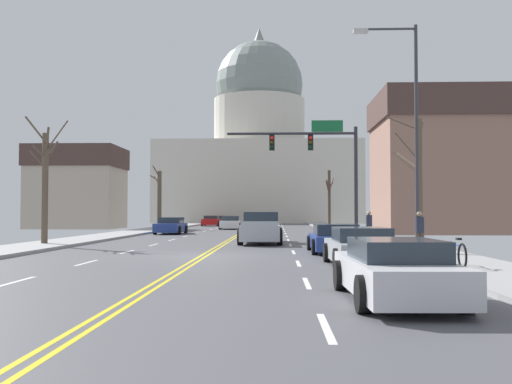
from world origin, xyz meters
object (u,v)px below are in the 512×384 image
sedan_oncoming_00 (171,226)px  bicycle_parked (456,254)px  street_lamp_right (409,118)px  sedan_near_02 (361,248)px  signal_gantry (320,154)px  sedan_near_01 (335,239)px  pedestrian_01 (420,230)px  pedestrian_00 (369,224)px  sedan_oncoming_03 (218,220)px  sedan_near_03 (395,271)px  sedan_oncoming_01 (230,223)px  pickup_truck_near_00 (261,229)px  sedan_oncoming_02 (211,221)px

sedan_oncoming_00 → bicycle_parked: sedan_oncoming_00 is taller
street_lamp_right → sedan_near_02: street_lamp_right is taller
signal_gantry → sedan_near_01: 11.76m
pedestrian_01 → bicycle_parked: size_ratio=0.89×
sedan_near_01 → bicycle_parked: (2.67, -7.49, -0.07)m
pedestrian_00 → bicycle_parked: bearing=-89.9°
sedan_near_02 → sedan_oncoming_03: size_ratio=0.99×
sedan_oncoming_03 → bicycle_parked: 64.93m
signal_gantry → sedan_near_03: (-0.39, -23.72, -4.62)m
sedan_near_03 → sedan_near_01: bearing=89.3°
street_lamp_right → bicycle_parked: street_lamp_right is taller
sedan_oncoming_00 → bicycle_parked: bearing=-64.3°
sedan_oncoming_01 → signal_gantry: bearing=-71.6°
bicycle_parked → sedan_oncoming_03: bearing=101.8°
bicycle_parked → pedestrian_00: bearing=90.1°
pedestrian_00 → sedan_oncoming_03: bearing=105.3°
sedan_near_03 → pickup_truck_near_00: bearing=98.8°
signal_gantry → sedan_oncoming_02: signal_gantry is taller
sedan_oncoming_02 → pedestrian_00: bearing=-71.0°
sedan_near_01 → sedan_oncoming_00: (-10.53, 19.99, 0.04)m
pedestrian_01 → bicycle_parked: pedestrian_01 is taller
signal_gantry → sedan_oncoming_00: (-10.75, 9.18, -4.59)m
pickup_truck_near_00 → sedan_oncoming_01: size_ratio=1.29×
sedan_near_01 → sedan_near_03: size_ratio=0.99×
sedan_oncoming_03 → bicycle_parked: size_ratio=2.60×
sedan_oncoming_01 → bicycle_parked: size_ratio=2.53×
signal_gantry → sedan_near_02: 17.37m
pickup_truck_near_00 → sedan_oncoming_03: (-7.34, 49.09, -0.19)m
pedestrian_00 → pedestrian_01: (0.41, -9.42, -0.02)m
pedestrian_01 → bicycle_parked: (-0.39, -5.71, -0.52)m
sedan_near_02 → sedan_oncoming_01: bearing=100.6°
sedan_oncoming_01 → pedestrian_00: 26.49m
sedan_oncoming_00 → sedan_oncoming_02: size_ratio=1.07×
street_lamp_right → sedan_oncoming_02: size_ratio=2.09×
street_lamp_right → sedan_oncoming_03: size_ratio=1.91×
sedan_near_03 → pedestrian_00: (2.82, 20.55, 0.46)m
bicycle_parked → sedan_oncoming_01: bearing=103.6°
street_lamp_right → sedan_near_01: bearing=147.4°
sedan_near_01 → sedan_oncoming_00: bearing=117.8°
sedan_near_02 → pedestrian_00: 13.80m
street_lamp_right → sedan_oncoming_00: bearing=121.3°
sedan_near_03 → pedestrian_01: 11.60m
street_lamp_right → sedan_oncoming_03: street_lamp_right is taller
sedan_oncoming_03 → pedestrian_01: bearing=-76.7°
sedan_near_01 → sedan_oncoming_01: sedan_oncoming_01 is taller
signal_gantry → sedan_near_01: bearing=-91.2°
pedestrian_00 → sedan_oncoming_00: bearing=136.8°
sedan_near_01 → sedan_oncoming_03: 57.07m
pickup_truck_near_00 → pedestrian_01: (6.31, -8.77, 0.26)m
bicycle_parked → pickup_truck_near_00: bearing=112.2°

